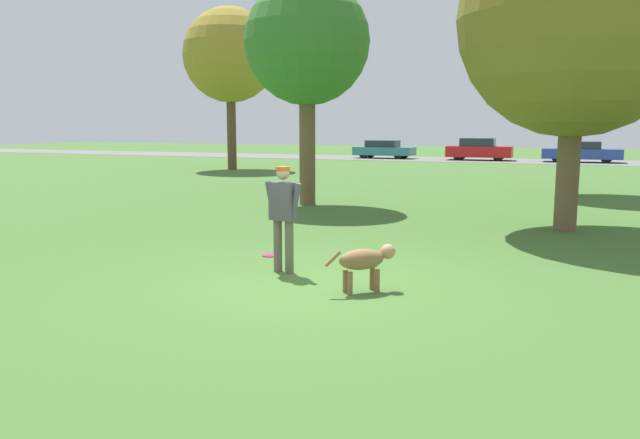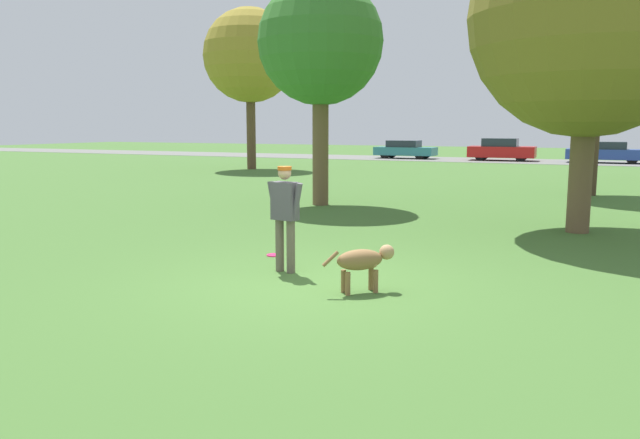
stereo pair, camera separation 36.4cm
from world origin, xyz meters
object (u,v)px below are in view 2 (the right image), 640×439
object	(u,v)px
tree_near_left	(320,43)
parked_car_red	(501,150)
person	(285,211)
parked_car_blue	(606,152)
parked_car_teal	(405,149)
dog	(364,261)
tree_far_left	(250,56)
tree_near_right	(590,17)
tree_mid_center	(598,35)
frisbee	(274,255)

from	to	relation	value
tree_near_left	parked_car_red	xyz separation A→B (m)	(1.04, 25.41, -3.74)
person	parked_car_blue	distance (m)	33.34
parked_car_teal	parked_car_red	xyz separation A→B (m)	(6.39, 0.06, 0.08)
person	parked_car_teal	bearing A→B (deg)	113.79
dog	parked_car_teal	bearing A→B (deg)	61.96
tree_near_left	parked_car_blue	world-z (taller)	tree_near_left
person	tree_far_left	world-z (taller)	tree_far_left
tree_near_right	parked_car_red	bearing A→B (deg)	101.98
tree_far_left	parked_car_blue	size ratio (longest dim) A/B	1.77
tree_near_right	tree_far_left	xyz separation A→B (m)	(-16.29, 13.86, 1.35)
tree_far_left	tree_mid_center	bearing A→B (deg)	-20.37
frisbee	parked_car_blue	size ratio (longest dim) A/B	0.06
frisbee	tree_near_left	bearing A→B (deg)	108.31
tree_mid_center	tree_near_left	size ratio (longest dim) A/B	1.14
tree_mid_center	person	bearing A→B (deg)	-105.82
tree_near_left	tree_near_right	size ratio (longest dim) A/B	0.91
person	dog	bearing A→B (deg)	-12.06
person	frisbee	distance (m)	1.55
dog	tree_far_left	xyz separation A→B (m)	(-13.91, 20.22, 5.28)
tree_far_left	dog	bearing A→B (deg)	-55.47
dog	tree_mid_center	distance (m)	15.09
tree_mid_center	parked_car_teal	world-z (taller)	tree_mid_center
tree_near_left	tree_near_right	world-z (taller)	tree_near_right
tree_near_right	parked_car_blue	bearing A→B (deg)	89.30
person	frisbee	xyz separation A→B (m)	(-0.74, 0.98, -0.94)
tree_near_left	tree_far_left	distance (m)	15.28
tree_mid_center	parked_car_teal	xyz separation A→B (m)	(-12.16, 19.45, -4.40)
tree_near_left	tree_far_left	world-z (taller)	tree_far_left
parked_car_teal	tree_mid_center	bearing A→B (deg)	-56.98
tree_near_right	tree_far_left	distance (m)	21.42
tree_near_right	parked_car_teal	distance (m)	30.10
tree_far_left	parked_car_red	bearing A→B (deg)	52.10
tree_mid_center	tree_near_right	bearing A→B (deg)	-89.80
tree_far_left	parked_car_blue	xyz separation A→B (m)	(16.62, 13.45, -5.07)
person	tree_near_right	distance (m)	7.74
parked_car_blue	tree_near_right	bearing A→B (deg)	-90.42
person	parked_car_red	distance (m)	33.15
frisbee	tree_near_left	distance (m)	8.33
dog	tree_near_right	world-z (taller)	tree_near_right
dog	tree_mid_center	xyz separation A→B (m)	(2.34, 14.18, 4.59)
tree_near_left	parked_car_teal	world-z (taller)	tree_near_left
tree_mid_center	tree_far_left	bearing A→B (deg)	159.63
dog	tree_far_left	size ratio (longest dim) A/B	0.10
parked_car_teal	tree_far_left	bearing A→B (deg)	-105.98
dog	tree_far_left	bearing A→B (deg)	80.22
tree_mid_center	tree_near_left	distance (m)	9.03
tree_near_right	parked_car_teal	xyz separation A→B (m)	(-12.19, 27.27, -3.74)
dog	parked_car_teal	size ratio (longest dim) A/B	0.20
tree_near_left	parked_car_red	bearing A→B (deg)	87.66
dog	frisbee	world-z (taller)	dog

